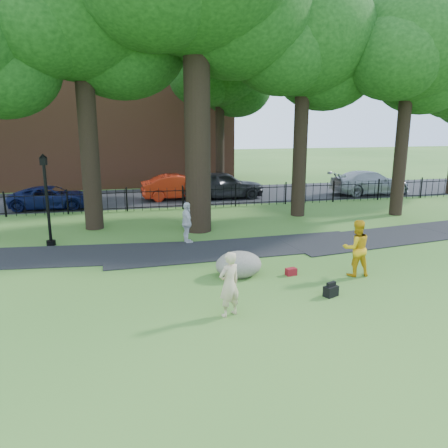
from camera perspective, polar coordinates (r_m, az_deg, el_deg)
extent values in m
plane|color=#336122|center=(12.82, 2.21, -8.41)|extent=(120.00, 120.00, 0.00)
cube|color=black|center=(16.63, 1.96, -3.24)|extent=(36.07, 3.85, 0.03)
cube|color=black|center=(28.06, -6.52, 3.57)|extent=(80.00, 7.00, 0.02)
cube|color=black|center=(23.98, -5.43, 4.38)|extent=(44.00, 0.04, 0.04)
cube|color=black|center=(24.12, -5.39, 2.41)|extent=(44.00, 0.04, 0.04)
cube|color=brown|center=(35.49, -15.06, 14.99)|extent=(18.00, 8.00, 12.00)
cylinder|color=black|center=(18.74, -3.54, 14.88)|extent=(1.10, 1.10, 10.50)
ellipsoid|color=#11330D|center=(20.67, 1.49, 26.10)|extent=(6.72, 6.72, 5.71)
ellipsoid|color=#11330D|center=(20.31, -27.24, 17.82)|extent=(4.80, 4.80, 4.08)
cylinder|color=black|center=(20.01, -17.38, 12.22)|extent=(0.80, 0.80, 9.10)
ellipsoid|color=#11330D|center=(20.52, -18.42, 25.73)|extent=(7.20, 7.20, 6.12)
ellipsoid|color=#11330D|center=(21.12, -13.20, 22.07)|extent=(5.76, 5.76, 4.90)
ellipsoid|color=#11330D|center=(19.81, -22.94, 23.55)|extent=(5.40, 5.40, 4.59)
cylinder|color=black|center=(22.24, 9.99, 11.77)|extent=(0.70, 0.70, 8.40)
ellipsoid|color=#11330D|center=(22.57, 10.48, 23.11)|extent=(6.60, 6.60, 5.61)
ellipsoid|color=#11330D|center=(23.75, 13.00, 19.57)|extent=(5.28, 5.28, 4.49)
ellipsoid|color=#11330D|center=(21.37, 7.66, 21.81)|extent=(4.95, 4.95, 4.21)
cylinder|color=black|center=(23.81, 22.28, 10.67)|extent=(0.64, 0.64, 8.05)
ellipsoid|color=#11330D|center=(24.06, 23.24, 20.81)|extent=(6.20, 6.20, 5.27)
ellipsoid|color=#11330D|center=(25.36, 24.58, 17.63)|extent=(4.96, 4.96, 4.22)
ellipsoid|color=#11330D|center=(22.77, 21.37, 19.69)|extent=(4.65, 4.65, 3.95)
imported|color=#C5AE87|center=(10.85, 0.69, -7.86)|extent=(0.72, 0.61, 1.66)
imported|color=gold|center=(14.19, 16.89, -3.01)|extent=(0.92, 0.75, 1.79)
imported|color=silver|center=(17.22, -4.85, 0.16)|extent=(0.54, 1.02, 1.65)
ellipsoid|color=#676355|center=(13.67, 1.93, -5.11)|extent=(1.73, 1.51, 0.85)
cylinder|color=black|center=(18.01, -22.04, 2.19)|extent=(0.12, 0.12, 3.13)
cylinder|color=black|center=(18.33, -21.64, -2.30)|extent=(0.35, 0.35, 0.20)
cube|color=black|center=(17.79, -22.53, 7.60)|extent=(0.25, 0.25, 0.29)
cone|color=black|center=(17.77, -22.59, 8.23)|extent=(0.31, 0.31, 0.16)
cube|color=black|center=(12.59, 13.78, -8.52)|extent=(0.46, 0.38, 0.30)
cube|color=maroon|center=(13.98, 8.75, -6.18)|extent=(0.36, 0.26, 0.23)
imported|color=red|center=(27.04, -5.84, 4.85)|extent=(4.70, 1.81, 1.53)
imported|color=#0D1441|center=(25.83, -21.56, 3.25)|extent=(4.62, 2.47, 1.23)
imported|color=black|center=(27.14, -0.17, 5.14)|extent=(5.02, 2.04, 1.71)
imported|color=#999CA2|center=(30.26, 18.49, 5.15)|extent=(5.33, 2.27, 1.53)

